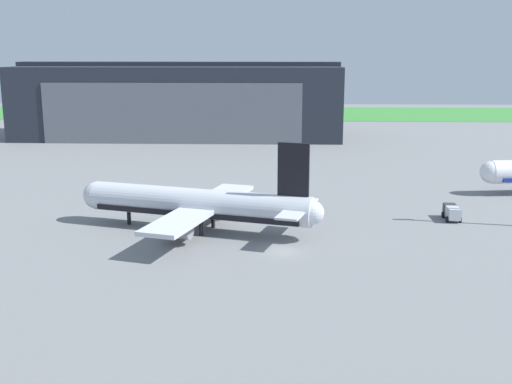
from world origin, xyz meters
TOP-DOWN VIEW (x-y plane):
  - ground_plane at (0.00, 0.00)m, footprint 440.00×440.00m
  - grass_field_strip at (0.00, 175.07)m, footprint 440.00×56.00m
  - maintenance_hangar at (-29.29, 105.43)m, footprint 91.28×28.87m
  - airliner_near_left at (-11.92, 8.80)m, footprint 34.48×29.11m
  - stair_truck at (24.98, 15.85)m, footprint 2.24×4.48m

SIDE VIEW (x-z plane):
  - ground_plane at x=0.00m, z-range 0.00..0.00m
  - grass_field_strip at x=0.00m, z-range 0.00..0.08m
  - stair_truck at x=24.98m, z-range 0.16..2.27m
  - airliner_near_left at x=-11.92m, z-range -2.73..10.26m
  - maintenance_hangar at x=-29.29m, z-range -0.46..20.95m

